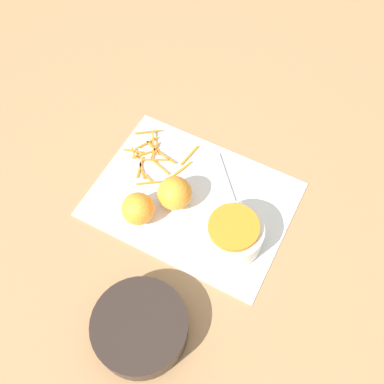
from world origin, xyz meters
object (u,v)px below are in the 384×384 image
bowl_speckled (233,234)px  bowl_dark (140,327)px  knife (235,212)px  orange_right (175,193)px  orange_left (138,209)px

bowl_speckled → bowl_dark: bearing=73.7°
knife → orange_right: size_ratio=2.51×
knife → orange_left: (0.20, 0.12, 0.03)m
bowl_speckled → orange_left: bowl_speckled is taller
knife → orange_left: orange_left is taller
bowl_dark → orange_right: 0.32m
bowl_dark → orange_left: (0.14, -0.23, 0.01)m
orange_left → orange_right: (-0.06, -0.08, 0.00)m
knife → bowl_speckled: bearing=157.4°
bowl_speckled → orange_right: bearing=-10.6°
bowl_dark → orange_right: size_ratio=2.41×
bowl_dark → orange_right: (0.09, -0.31, 0.02)m
knife → orange_right: bearing=63.9°
bowl_speckled → orange_left: bearing=11.3°
knife → bowl_dark: bearing=129.2°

